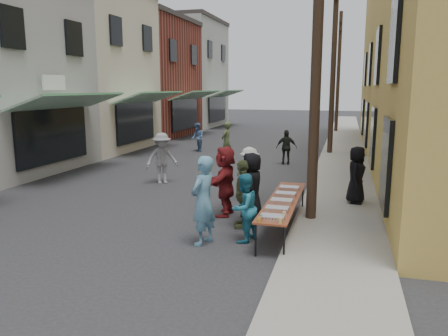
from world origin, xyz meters
The scene contains 27 objects.
ground centered at (0.00, 0.00, 0.00)m, with size 120.00×120.00×0.00m, color #28282B.
sidewalk centered at (5.00, 15.00, 0.05)m, with size 2.20×60.00×0.10m, color gray.
storefront_row centered at (-10.00, 14.96, 4.12)m, with size 8.00×37.00×9.00m.
utility_pole_near centered at (4.30, 3.00, 4.50)m, with size 0.26×0.26×9.00m, color #2D2116.
utility_pole_mid centered at (4.30, 15.00, 4.50)m, with size 0.26×0.26×9.00m, color #2D2116.
utility_pole_far centered at (4.30, 27.00, 4.50)m, with size 0.26×0.26×9.00m, color #2D2116.
serving_table centered at (3.70, 2.15, 0.71)m, with size 0.70×4.00×0.75m.
catering_tray_sausage centered at (3.70, 0.50, 0.79)m, with size 0.50×0.33×0.08m, color maroon.
catering_tray_foil_b centered at (3.70, 1.15, 0.79)m, with size 0.50×0.33×0.08m, color #B2B2B7.
catering_tray_buns centered at (3.70, 1.85, 0.79)m, with size 0.50×0.33×0.08m, color tan.
catering_tray_foil_d centered at (3.70, 2.55, 0.79)m, with size 0.50×0.33×0.08m, color #B2B2B7.
catering_tray_buns_end centered at (3.70, 3.25, 0.79)m, with size 0.50×0.33×0.08m, color tan.
condiment_jar_a centered at (3.48, 0.20, 0.79)m, with size 0.07×0.07×0.08m, color #A57F26.
condiment_jar_b centered at (3.48, 0.30, 0.79)m, with size 0.07×0.07×0.08m, color #A57F26.
condiment_jar_c centered at (3.48, 0.40, 0.79)m, with size 0.07×0.07×0.08m, color #A57F26.
cup_stack centered at (3.90, 0.25, 0.81)m, with size 0.08×0.08×0.12m, color tan.
guest_front_a centered at (2.81, 2.63, 0.90)m, with size 0.88×0.57×1.79m, color black.
guest_front_b centered at (2.15, 0.68, 0.99)m, with size 0.72×0.47×1.97m, color #568AA7.
guest_front_c centered at (2.97, 1.08, 0.77)m, with size 0.75×0.59×1.55m, color teal.
guest_front_d centered at (2.30, 4.68, 0.82)m, with size 1.06×0.61×1.64m, color silver.
guest_front_e centered at (2.71, 2.07, 0.85)m, with size 0.99×0.41×1.69m, color #4F5933.
guest_queue_back centered at (2.01, 2.96, 0.94)m, with size 1.75×0.56×1.89m, color maroon.
server centered at (5.42, 4.87, 0.93)m, with size 0.81×0.53×1.65m, color black.
passerby_left centered at (-1.24, 6.20, 0.91)m, with size 1.18×0.68×1.83m, color gray.
passerby_mid centered at (2.54, 11.34, 0.78)m, with size 0.91×0.38×1.55m, color black.
passerby_right centered at (-0.36, 11.73, 0.92)m, with size 0.67×0.44×1.84m, color #495833.
passerby_far centered at (-2.59, 14.02, 0.78)m, with size 0.75×0.59×1.55m, color #5778AA.
Camera 1 is at (5.07, -8.06, 3.41)m, focal length 35.00 mm.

